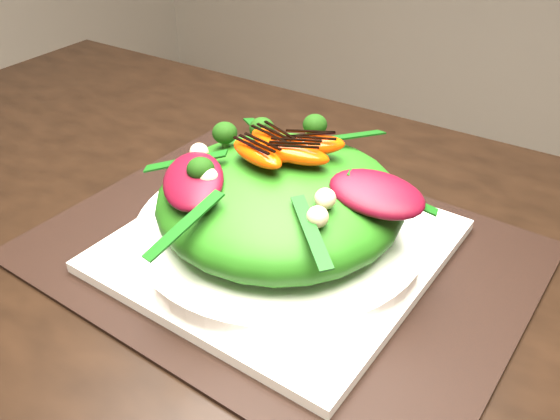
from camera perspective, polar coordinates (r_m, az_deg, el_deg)
The scene contains 10 objects.
dining_table at distance 0.48m, azimuth 8.39°, elevation -18.16°, with size 1.60×0.90×0.75m, color black.
placemat at distance 0.57m, azimuth -0.00°, elevation -3.96°, with size 0.45×0.34×0.00m, color black.
plate_base at distance 0.57m, azimuth -0.00°, elevation -3.39°, with size 0.28×0.28×0.01m, color white.
salad_bowl at distance 0.56m, azimuth -0.00°, elevation -2.14°, with size 0.27×0.27×0.02m, color white.
lettuce_mound at distance 0.54m, azimuth -0.00°, elevation 1.00°, with size 0.22×0.22×0.08m, color #266713.
radicchio_leaf at distance 0.49m, azimuth 9.30°, elevation 1.56°, with size 0.08×0.05×0.02m, color #4A0815.
orange_segment at distance 0.53m, azimuth 1.56°, elevation 6.28°, with size 0.06×0.02×0.02m, color #FF3A04.
broccoli_floret at distance 0.56m, azimuth -2.74°, elevation 8.19°, with size 0.03×0.03×0.03m, color black.
macadamia_nut at distance 0.46m, azimuth 1.39°, elevation 1.22°, with size 0.02×0.02×0.02m, color #FBDFB0.
balsamic_drizzle at distance 0.53m, azimuth 1.57°, elevation 7.12°, with size 0.04×0.00×0.00m, color black.
Camera 1 is at (0.10, -0.28, 1.10)m, focal length 38.00 mm.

